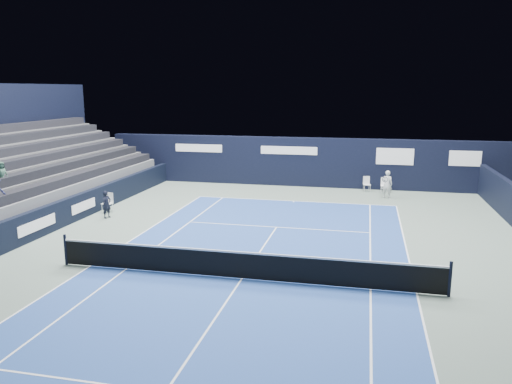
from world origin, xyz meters
TOP-DOWN VIEW (x-y plane):
  - ground at (0.00, 2.00)m, footprint 48.00×48.00m
  - court_surface at (0.00, 0.00)m, footprint 10.97×23.77m
  - folding_chair_back_a at (3.90, 15.59)m, footprint 0.49×0.48m
  - folding_chair_back_b at (4.93, 15.46)m, footprint 0.41×0.40m
  - line_judge_chair at (-8.78, 7.34)m, footprint 0.54×0.52m
  - line_judge at (-8.29, 6.31)m, footprint 0.47×0.56m
  - court_markings at (0.00, 0.00)m, footprint 11.03×23.83m
  - tennis_net at (0.00, 0.00)m, footprint 12.90×0.10m
  - back_sponsor_wall at (0.01, 16.50)m, footprint 26.00×0.63m
  - side_barrier_left at (-9.50, 5.97)m, footprint 0.33×22.00m
  - spectator_stand at (-13.28, 6.99)m, footprint 6.00×18.00m
  - tennis_player at (5.04, 13.92)m, footprint 0.60×0.82m

SIDE VIEW (x-z plane):
  - ground at x=0.00m, z-range 0.00..0.00m
  - court_surface at x=0.00m, z-range 0.00..0.01m
  - court_markings at x=0.00m, z-range 0.01..0.01m
  - tennis_net at x=0.00m, z-range -0.04..1.06m
  - folding_chair_back_b at x=4.93m, z-range 0.06..0.96m
  - folding_chair_back_a at x=3.90m, z-range 0.06..0.98m
  - line_judge_chair at x=-8.78m, z-range 0.07..1.07m
  - side_barrier_left at x=-9.50m, z-range 0.00..1.20m
  - line_judge at x=-8.29m, z-range 0.00..1.33m
  - tennis_player at x=5.04m, z-range 0.00..1.58m
  - back_sponsor_wall at x=0.01m, z-range 0.00..3.10m
  - spectator_stand at x=-13.28m, z-range -1.25..5.15m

